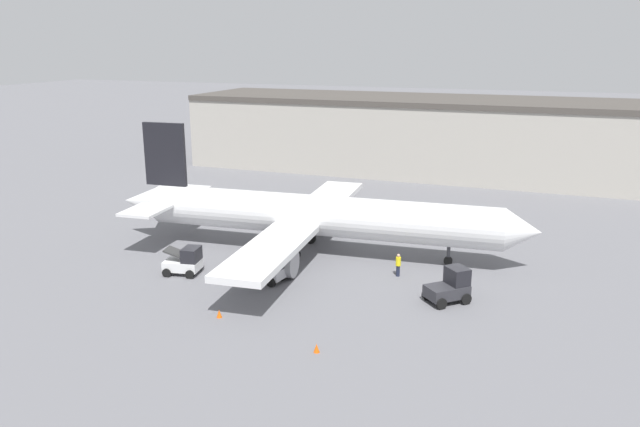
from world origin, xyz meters
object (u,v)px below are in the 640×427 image
Objects in this scene: airplane at (309,216)px; safety_cone_far at (317,348)px; belt_loader_truck at (185,261)px; pushback_tug at (450,287)px; ground_crew_worker at (398,264)px; baggage_tug at (267,269)px; safety_cone_near at (219,314)px.

safety_cone_far is (7.00, -16.65, -2.95)m from airplane.
pushback_tug is (20.18, 1.79, 0.08)m from belt_loader_truck.
pushback_tug is 11.86m from safety_cone_far.
safety_cone_far is (-1.51, -13.69, -0.69)m from ground_crew_worker.
belt_loader_truck is at bearing -9.94° from ground_crew_worker.
safety_cone_near is at bearing -83.75° from baggage_tug.
baggage_tug is 6.90m from safety_cone_near.
safety_cone_near is (-13.72, -7.96, -0.83)m from pushback_tug.
ground_crew_worker is 14.72m from safety_cone_near.
safety_cone_near and safety_cone_far have the same top height.
safety_cone_far is (7.68, -2.21, 0.00)m from safety_cone_near.
airplane is 9.29m from ground_crew_worker.
pushback_tug is 6.19× the size of safety_cone_near.
ground_crew_worker reaches higher than safety_cone_near.
ground_crew_worker is 16.53m from belt_loader_truck.
baggage_tug is (-0.45, -7.60, -2.19)m from airplane.
belt_loader_truck is at bearing 136.29° from safety_cone_near.
belt_loader_truck is 20.26m from pushback_tug.
safety_cone_near is (-0.68, -14.45, -2.95)m from airplane.
pushback_tug is at bearing 113.51° from ground_crew_worker.
baggage_tug is at bearing 140.74° from pushback_tug.
safety_cone_far is at bearing -164.67° from pushback_tug.
belt_loader_truck is (-15.65, -5.31, 0.06)m from ground_crew_worker.
airplane reaches higher than belt_loader_truck.
baggage_tug is 6.08× the size of safety_cone_near.
ground_crew_worker is at bearing 98.21° from pushback_tug.
airplane is 66.76× the size of safety_cone_far.
airplane reaches higher than safety_cone_near.
baggage_tug is at bearing -97.86° from airplane.
belt_loader_truck is 16.46m from safety_cone_far.
safety_cone_near is at bearing 166.15° from pushback_tug.
safety_cone_near is at bearing 163.98° from safety_cone_far.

